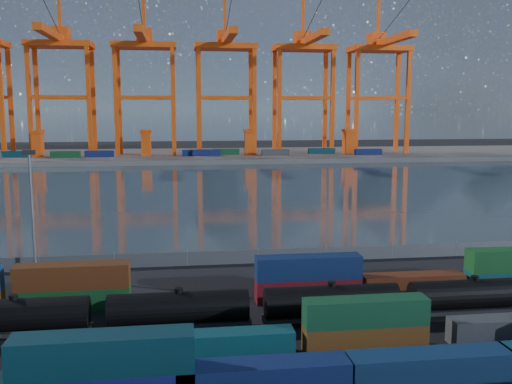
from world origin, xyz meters
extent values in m
plane|color=black|center=(0.00, 0.00, 0.00)|extent=(700.00, 700.00, 0.00)
plane|color=#303F46|center=(0.00, 105.00, 0.01)|extent=(700.00, 700.00, 0.00)
cube|color=#514F4C|center=(0.00, 210.00, 1.00)|extent=(700.00, 70.00, 2.00)
cone|color=#1E2630|center=(-200.00, 1600.00, 260.00)|extent=(1100.00, 1100.00, 520.00)
cone|color=#1E2630|center=(200.00, 1600.00, 230.00)|extent=(1040.00, 1040.00, 460.00)
cone|color=#1E2630|center=(600.00, 1600.00, 190.00)|extent=(960.00, 960.00, 380.00)
cone|color=#1E2630|center=(950.00, 1600.00, 150.00)|extent=(840.00, 840.00, 300.00)
cube|color=#0B2F3A|center=(-16.59, -10.07, 4.28)|extent=(13.16, 2.68, 2.85)
cube|color=#101E50|center=(-4.81, -10.07, 1.43)|extent=(13.16, 2.68, 2.85)
cube|color=#0F2A4F|center=(8.51, -10.07, 1.43)|extent=(13.16, 2.68, 2.85)
cube|color=#0E414A|center=(-6.70, -2.76, 1.23)|extent=(11.33, 2.30, 2.45)
cube|color=brown|center=(5.60, -2.76, 1.23)|extent=(11.33, 2.30, 2.45)
cube|color=#124628|center=(5.60, -2.76, 3.68)|extent=(11.33, 2.30, 2.45)
cube|color=#3B3D3F|center=(19.54, -2.76, 1.23)|extent=(11.33, 2.30, 2.45)
cube|color=#13491F|center=(-22.53, 11.40, 1.31)|extent=(12.11, 2.46, 2.62)
cube|color=#562911|center=(-22.53, 11.40, 3.94)|extent=(12.11, 2.46, 2.62)
cube|color=maroon|center=(3.53, 11.40, 1.31)|extent=(12.11, 2.46, 2.62)
cube|color=#0F204C|center=(3.53, 11.40, 3.94)|extent=(12.11, 2.46, 2.62)
cube|color=#5A2612|center=(16.13, 11.40, 1.31)|extent=(12.11, 2.46, 2.62)
cylinder|color=black|center=(-26.68, 4.14, 2.44)|extent=(13.77, 3.07, 3.07)
cylinder|color=black|center=(-26.68, 4.14, 4.13)|extent=(0.85, 0.85, 0.53)
cube|color=black|center=(-26.68, 4.14, 0.74)|extent=(14.30, 2.12, 0.42)
cube|color=black|center=(-21.92, 4.14, 0.32)|extent=(2.65, 1.91, 0.64)
cylinder|color=black|center=(-11.18, 4.14, 2.44)|extent=(13.77, 3.07, 3.07)
cylinder|color=black|center=(-11.18, 4.14, 4.13)|extent=(0.85, 0.85, 0.53)
cube|color=black|center=(-11.18, 4.14, 0.74)|extent=(14.30, 2.12, 0.42)
cube|color=black|center=(-15.95, 4.14, 0.32)|extent=(2.65, 1.91, 0.64)
cube|color=black|center=(-6.42, 4.14, 0.32)|extent=(2.65, 1.91, 0.64)
cylinder|color=black|center=(4.32, 4.14, 2.44)|extent=(13.77, 3.07, 3.07)
cylinder|color=black|center=(4.32, 4.14, 4.13)|extent=(0.85, 0.85, 0.53)
cube|color=black|center=(4.32, 4.14, 0.74)|extent=(14.30, 2.12, 0.42)
cube|color=black|center=(-0.45, 4.14, 0.32)|extent=(2.65, 1.91, 0.64)
cube|color=black|center=(9.08, 4.14, 0.32)|extent=(2.65, 1.91, 0.64)
cylinder|color=black|center=(19.82, 4.14, 2.44)|extent=(13.77, 3.07, 3.07)
cylinder|color=black|center=(19.82, 4.14, 4.13)|extent=(0.85, 0.85, 0.53)
cube|color=black|center=(19.82, 4.14, 0.74)|extent=(14.30, 2.12, 0.42)
cube|color=black|center=(15.05, 4.14, 0.32)|extent=(2.65, 1.91, 0.64)
cube|color=#595B5E|center=(0.00, 28.00, 1.00)|extent=(160.00, 0.06, 2.00)
cylinder|color=slate|center=(-30.00, 28.00, 1.10)|extent=(0.12, 0.12, 2.20)
cylinder|color=slate|center=(-20.00, 28.00, 1.10)|extent=(0.12, 0.12, 2.20)
cylinder|color=slate|center=(-10.00, 28.00, 1.10)|extent=(0.12, 0.12, 2.20)
cylinder|color=slate|center=(0.00, 28.00, 1.10)|extent=(0.12, 0.12, 2.20)
cylinder|color=slate|center=(10.00, 28.00, 1.10)|extent=(0.12, 0.12, 2.20)
cylinder|color=slate|center=(20.00, 28.00, 1.10)|extent=(0.12, 0.12, 2.20)
cylinder|color=slate|center=(30.00, 28.00, 1.10)|extent=(0.12, 0.12, 2.20)
cylinder|color=slate|center=(-30.00, 26.00, 8.00)|extent=(0.36, 0.36, 16.00)
cube|color=black|center=(-30.00, 26.00, 16.30)|extent=(1.60, 0.40, 0.60)
cube|color=#F05011|center=(-83.04, 198.48, 24.46)|extent=(1.74, 1.74, 48.91)
cube|color=#F05011|center=(-83.04, 211.52, 24.46)|extent=(1.74, 1.74, 48.91)
cube|color=#F05011|center=(-71.96, 198.48, 24.46)|extent=(1.74, 1.74, 48.91)
cube|color=#F05011|center=(-71.96, 211.52, 24.46)|extent=(1.74, 1.74, 48.91)
cube|color=#F05011|center=(-48.04, 198.48, 24.46)|extent=(1.74, 1.74, 48.91)
cube|color=#F05011|center=(-48.04, 211.52, 24.46)|extent=(1.74, 1.74, 48.91)
cube|color=#F05011|center=(-60.00, 198.48, 26.90)|extent=(23.91, 1.52, 1.52)
cube|color=#F05011|center=(-60.00, 211.52, 26.90)|extent=(23.91, 1.52, 1.52)
cube|color=#F05011|center=(-60.00, 205.00, 48.91)|extent=(27.17, 15.22, 2.39)
cube|color=#F05011|center=(-60.00, 191.96, 51.09)|extent=(3.26, 52.17, 2.72)
cube|color=#F05011|center=(-60.00, 209.35, 53.80)|extent=(6.52, 8.70, 5.43)
cube|color=#F05011|center=(-60.00, 207.17, 61.96)|extent=(1.30, 1.30, 17.39)
cylinder|color=black|center=(-60.00, 189.35, 58.70)|extent=(0.26, 44.74, 14.76)
cube|color=#F05011|center=(-36.96, 198.48, 24.46)|extent=(1.74, 1.74, 48.91)
cube|color=#F05011|center=(-36.96, 211.52, 24.46)|extent=(1.74, 1.74, 48.91)
cube|color=#F05011|center=(-13.04, 198.48, 24.46)|extent=(1.74, 1.74, 48.91)
cube|color=#F05011|center=(-13.04, 211.52, 24.46)|extent=(1.74, 1.74, 48.91)
cube|color=#F05011|center=(-25.00, 198.48, 26.90)|extent=(23.91, 1.52, 1.52)
cube|color=#F05011|center=(-25.00, 211.52, 26.90)|extent=(23.91, 1.52, 1.52)
cube|color=#F05011|center=(-25.00, 205.00, 48.91)|extent=(27.17, 15.22, 2.39)
cube|color=#F05011|center=(-25.00, 191.96, 51.09)|extent=(3.26, 52.17, 2.72)
cube|color=#F05011|center=(-25.00, 209.35, 53.80)|extent=(6.52, 8.70, 5.43)
cube|color=#F05011|center=(-25.00, 207.17, 61.96)|extent=(1.30, 1.30, 17.39)
cylinder|color=black|center=(-25.00, 189.35, 58.70)|extent=(0.26, 44.74, 14.76)
cube|color=#F05011|center=(-1.96, 198.48, 24.46)|extent=(1.74, 1.74, 48.91)
cube|color=#F05011|center=(-1.96, 211.52, 24.46)|extent=(1.74, 1.74, 48.91)
cube|color=#F05011|center=(21.96, 198.48, 24.46)|extent=(1.74, 1.74, 48.91)
cube|color=#F05011|center=(21.96, 211.52, 24.46)|extent=(1.74, 1.74, 48.91)
cube|color=#F05011|center=(10.00, 198.48, 26.90)|extent=(23.91, 1.52, 1.52)
cube|color=#F05011|center=(10.00, 211.52, 26.90)|extent=(23.91, 1.52, 1.52)
cube|color=#F05011|center=(10.00, 205.00, 48.91)|extent=(27.17, 15.22, 2.39)
cube|color=#F05011|center=(10.00, 191.96, 51.09)|extent=(3.26, 52.17, 2.72)
cube|color=#F05011|center=(10.00, 209.35, 53.80)|extent=(6.52, 8.70, 5.43)
cube|color=#F05011|center=(10.00, 207.17, 61.96)|extent=(1.30, 1.30, 17.39)
cylinder|color=black|center=(10.00, 189.35, 58.70)|extent=(0.26, 44.74, 14.76)
cube|color=#F05011|center=(33.04, 198.48, 24.46)|extent=(1.74, 1.74, 48.91)
cube|color=#F05011|center=(33.04, 211.52, 24.46)|extent=(1.74, 1.74, 48.91)
cube|color=#F05011|center=(56.96, 198.48, 24.46)|extent=(1.74, 1.74, 48.91)
cube|color=#F05011|center=(56.96, 211.52, 24.46)|extent=(1.74, 1.74, 48.91)
cube|color=#F05011|center=(45.00, 198.48, 26.90)|extent=(23.91, 1.52, 1.52)
cube|color=#F05011|center=(45.00, 211.52, 26.90)|extent=(23.91, 1.52, 1.52)
cube|color=#F05011|center=(45.00, 205.00, 48.91)|extent=(27.17, 15.22, 2.39)
cube|color=#F05011|center=(45.00, 191.96, 51.09)|extent=(3.26, 52.17, 2.72)
cube|color=#F05011|center=(45.00, 209.35, 53.80)|extent=(6.52, 8.70, 5.43)
cube|color=#F05011|center=(45.00, 207.17, 61.96)|extent=(1.30, 1.30, 17.39)
cylinder|color=black|center=(45.00, 189.35, 58.70)|extent=(0.26, 44.74, 14.76)
cube|color=#F05011|center=(68.04, 198.48, 24.46)|extent=(1.74, 1.74, 48.91)
cube|color=#F05011|center=(68.04, 211.52, 24.46)|extent=(1.74, 1.74, 48.91)
cube|color=#F05011|center=(91.96, 198.48, 24.46)|extent=(1.74, 1.74, 48.91)
cube|color=#F05011|center=(91.96, 211.52, 24.46)|extent=(1.74, 1.74, 48.91)
cube|color=#F05011|center=(80.00, 198.48, 26.90)|extent=(23.91, 1.52, 1.52)
cube|color=#F05011|center=(80.00, 211.52, 26.90)|extent=(23.91, 1.52, 1.52)
cube|color=#F05011|center=(80.00, 205.00, 48.91)|extent=(27.17, 15.22, 2.39)
cube|color=#F05011|center=(80.00, 191.96, 51.09)|extent=(3.26, 52.17, 2.72)
cube|color=#F05011|center=(80.00, 209.35, 53.80)|extent=(6.52, 8.70, 5.43)
cube|color=#F05011|center=(80.00, 207.17, 61.96)|extent=(1.30, 1.30, 17.39)
cylinder|color=black|center=(80.00, 189.35, 58.70)|extent=(0.26, 44.74, 14.76)
cube|color=navy|center=(0.66, 194.68, 3.30)|extent=(12.00, 2.44, 2.60)
cube|color=navy|center=(71.34, 190.93, 3.30)|extent=(12.00, 2.44, 2.60)
cube|color=navy|center=(-3.64, 196.08, 3.30)|extent=(12.00, 2.44, 2.60)
cube|color=#0C3842|center=(-79.29, 198.48, 3.30)|extent=(12.00, 2.44, 2.60)
cube|color=#3F4244|center=(30.38, 192.70, 3.30)|extent=(12.00, 2.44, 2.60)
cube|color=#144C23|center=(-57.75, 194.20, 3.30)|extent=(12.00, 2.44, 2.60)
cube|color=navy|center=(-44.16, 195.53, 3.30)|extent=(12.00, 2.44, 2.60)
cube|color=#144C23|center=(9.34, 199.48, 3.30)|extent=(12.00, 2.44, 2.60)
cube|color=#0C3842|center=(52.41, 198.83, 3.30)|extent=(12.00, 2.44, 2.60)
cube|color=#F05011|center=(-70.00, 200.00, 7.00)|extent=(4.00, 6.00, 10.00)
cube|color=#F05011|center=(-70.00, 200.00, 12.50)|extent=(5.00, 7.00, 1.20)
cube|color=#F05011|center=(-25.00, 200.00, 7.00)|extent=(4.00, 6.00, 10.00)
cube|color=#F05011|center=(-25.00, 200.00, 12.50)|extent=(5.00, 7.00, 1.20)
cube|color=#F05011|center=(20.00, 200.00, 7.00)|extent=(4.00, 6.00, 10.00)
cube|color=#F05011|center=(20.00, 200.00, 12.50)|extent=(5.00, 7.00, 1.20)
cube|color=#F05011|center=(65.00, 200.00, 7.00)|extent=(4.00, 6.00, 10.00)
cube|color=#F05011|center=(65.00, 200.00, 12.50)|extent=(5.00, 7.00, 1.20)
camera|label=1|loc=(-10.82, -50.35, 21.76)|focal=40.00mm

